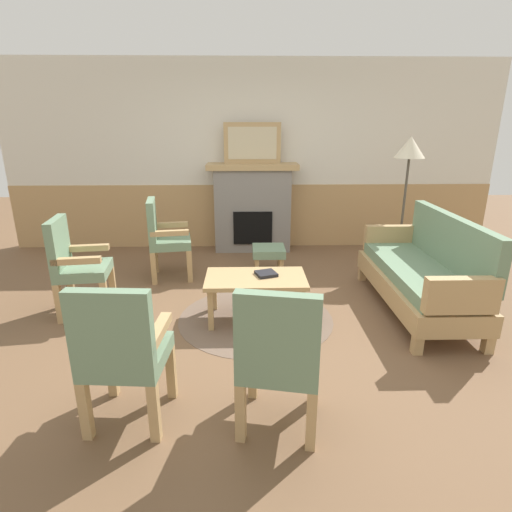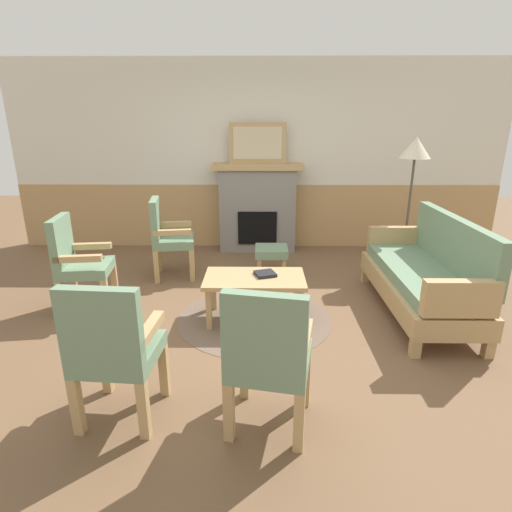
{
  "view_description": "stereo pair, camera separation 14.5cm",
  "coord_description": "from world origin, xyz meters",
  "px_view_note": "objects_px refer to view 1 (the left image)",
  "views": [
    {
      "loc": [
        -0.1,
        -3.6,
        1.85
      ],
      "look_at": [
        0.0,
        0.35,
        0.55
      ],
      "focal_mm": 28.72,
      "sensor_mm": 36.0,
      "label": 1
    },
    {
      "loc": [
        0.04,
        -3.6,
        1.85
      ],
      "look_at": [
        0.0,
        0.35,
        0.55
      ],
      "focal_mm": 28.72,
      "sensor_mm": 36.0,
      "label": 2
    }
  ],
  "objects_px": {
    "armchair_front_center": "(122,349)",
    "book_on_table": "(266,274)",
    "coffee_table": "(256,282)",
    "armchair_by_window_left": "(164,236)",
    "floor_lamp_by_couch": "(409,156)",
    "armchair_near_fireplace": "(75,262)",
    "framed_picture": "(252,143)",
    "fireplace": "(253,207)",
    "armchair_front_left": "(279,353)",
    "couch": "(422,273)",
    "footstool": "(269,253)"
  },
  "relations": [
    {
      "from": "fireplace",
      "to": "armchair_front_center",
      "type": "bearing_deg",
      "value": -102.88
    },
    {
      "from": "armchair_front_center",
      "to": "book_on_table",
      "type": "bearing_deg",
      "value": 57.59
    },
    {
      "from": "framed_picture",
      "to": "armchair_by_window_left",
      "type": "bearing_deg",
      "value": -133.56
    },
    {
      "from": "book_on_table",
      "to": "floor_lamp_by_couch",
      "type": "xyz_separation_m",
      "value": [
        1.79,
        1.34,
        1.0
      ]
    },
    {
      "from": "book_on_table",
      "to": "armchair_by_window_left",
      "type": "distance_m",
      "value": 1.62
    },
    {
      "from": "coffee_table",
      "to": "armchair_front_left",
      "type": "xyz_separation_m",
      "value": [
        0.1,
        -1.52,
        0.15
      ]
    },
    {
      "from": "coffee_table",
      "to": "armchair_by_window_left",
      "type": "relative_size",
      "value": 0.98
    },
    {
      "from": "coffee_table",
      "to": "armchair_front_center",
      "type": "relative_size",
      "value": 0.98
    },
    {
      "from": "book_on_table",
      "to": "armchair_front_center",
      "type": "bearing_deg",
      "value": -122.41
    },
    {
      "from": "couch",
      "to": "book_on_table",
      "type": "relative_size",
      "value": 9.76
    },
    {
      "from": "coffee_table",
      "to": "floor_lamp_by_couch",
      "type": "bearing_deg",
      "value": 36.07
    },
    {
      "from": "framed_picture",
      "to": "armchair_by_window_left",
      "type": "distance_m",
      "value": 1.88
    },
    {
      "from": "framed_picture",
      "to": "armchair_by_window_left",
      "type": "height_order",
      "value": "framed_picture"
    },
    {
      "from": "couch",
      "to": "armchair_front_center",
      "type": "xyz_separation_m",
      "value": [
        -2.53,
        -1.61,
        0.14
      ]
    },
    {
      "from": "armchair_front_left",
      "to": "armchair_front_center",
      "type": "relative_size",
      "value": 1.0
    },
    {
      "from": "coffee_table",
      "to": "framed_picture",
      "type": "bearing_deg",
      "value": 89.73
    },
    {
      "from": "fireplace",
      "to": "coffee_table",
      "type": "relative_size",
      "value": 1.35
    },
    {
      "from": "footstool",
      "to": "armchair_by_window_left",
      "type": "bearing_deg",
      "value": -176.83
    },
    {
      "from": "footstool",
      "to": "armchair_front_center",
      "type": "height_order",
      "value": "armchair_front_center"
    },
    {
      "from": "fireplace",
      "to": "coffee_table",
      "type": "distance_m",
      "value": 2.31
    },
    {
      "from": "framed_picture",
      "to": "book_on_table",
      "type": "bearing_deg",
      "value": -87.7
    },
    {
      "from": "footstool",
      "to": "floor_lamp_by_couch",
      "type": "relative_size",
      "value": 0.24
    },
    {
      "from": "footstool",
      "to": "armchair_by_window_left",
      "type": "xyz_separation_m",
      "value": [
        -1.27,
        -0.07,
        0.25
      ]
    },
    {
      "from": "fireplace",
      "to": "armchair_front_left",
      "type": "xyz_separation_m",
      "value": [
        0.09,
        -3.82,
        -0.11
      ]
    },
    {
      "from": "book_on_table",
      "to": "fireplace",
      "type": "bearing_deg",
      "value": 92.3
    },
    {
      "from": "book_on_table",
      "to": "armchair_by_window_left",
      "type": "relative_size",
      "value": 0.19
    },
    {
      "from": "coffee_table",
      "to": "floor_lamp_by_couch",
      "type": "height_order",
      "value": "floor_lamp_by_couch"
    },
    {
      "from": "coffee_table",
      "to": "book_on_table",
      "type": "relative_size",
      "value": 5.21
    },
    {
      "from": "floor_lamp_by_couch",
      "to": "framed_picture",
      "type": "bearing_deg",
      "value": 154.05
    },
    {
      "from": "couch",
      "to": "footstool",
      "type": "xyz_separation_m",
      "value": [
        -1.49,
        1.06,
        -0.11
      ]
    },
    {
      "from": "armchair_front_center",
      "to": "floor_lamp_by_couch",
      "type": "height_order",
      "value": "floor_lamp_by_couch"
    },
    {
      "from": "couch",
      "to": "armchair_front_left",
      "type": "relative_size",
      "value": 1.84
    },
    {
      "from": "footstool",
      "to": "armchair_front_left",
      "type": "xyz_separation_m",
      "value": [
        -0.09,
        -2.74,
        0.25
      ]
    },
    {
      "from": "coffee_table",
      "to": "footstool",
      "type": "height_order",
      "value": "coffee_table"
    },
    {
      "from": "couch",
      "to": "floor_lamp_by_couch",
      "type": "relative_size",
      "value": 1.07
    },
    {
      "from": "armchair_near_fireplace",
      "to": "armchair_front_center",
      "type": "xyz_separation_m",
      "value": [
        0.92,
        -1.64,
        0.0
      ]
    },
    {
      "from": "coffee_table",
      "to": "footstool",
      "type": "distance_m",
      "value": 1.24
    },
    {
      "from": "couch",
      "to": "floor_lamp_by_couch",
      "type": "xyz_separation_m",
      "value": [
        0.21,
        1.22,
        1.05
      ]
    },
    {
      "from": "book_on_table",
      "to": "footstool",
      "type": "height_order",
      "value": "book_on_table"
    },
    {
      "from": "fireplace",
      "to": "framed_picture",
      "type": "distance_m",
      "value": 0.91
    },
    {
      "from": "armchair_near_fireplace",
      "to": "framed_picture",
      "type": "bearing_deg",
      "value": 49.92
    },
    {
      "from": "armchair_near_fireplace",
      "to": "floor_lamp_by_couch",
      "type": "relative_size",
      "value": 0.58
    },
    {
      "from": "coffee_table",
      "to": "armchair_front_left",
      "type": "distance_m",
      "value": 1.53
    },
    {
      "from": "fireplace",
      "to": "book_on_table",
      "type": "height_order",
      "value": "fireplace"
    },
    {
      "from": "framed_picture",
      "to": "book_on_table",
      "type": "xyz_separation_m",
      "value": [
        0.09,
        -2.26,
        -1.1
      ]
    },
    {
      "from": "armchair_front_left",
      "to": "floor_lamp_by_couch",
      "type": "xyz_separation_m",
      "value": [
        1.79,
        2.9,
        0.91
      ]
    },
    {
      "from": "footstool",
      "to": "book_on_table",
      "type": "bearing_deg",
      "value": -94.44
    },
    {
      "from": "armchair_by_window_left",
      "to": "fireplace",
      "type": "bearing_deg",
      "value": 46.43
    },
    {
      "from": "framed_picture",
      "to": "armchair_near_fireplace",
      "type": "distance_m",
      "value": 2.94
    },
    {
      "from": "armchair_front_left",
      "to": "armchair_by_window_left",
      "type": "bearing_deg",
      "value": 113.85
    }
  ]
}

